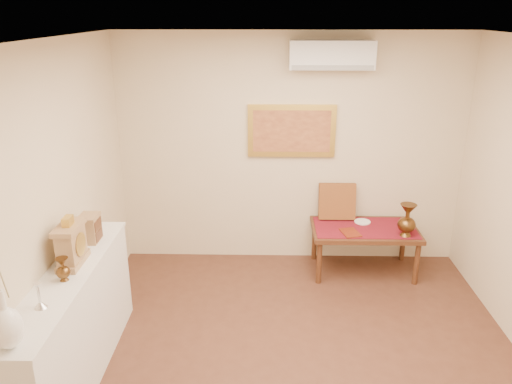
{
  "coord_description": "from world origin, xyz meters",
  "views": [
    {
      "loc": [
        -0.29,
        -3.36,
        2.9
      ],
      "look_at": [
        -0.38,
        1.15,
        1.25
      ],
      "focal_mm": 35.0,
      "sensor_mm": 36.0,
      "label": 1
    }
  ],
  "objects_px": {
    "brass_urn_tall": "(407,217)",
    "mantel_clock": "(71,244)",
    "low_table": "(364,233)",
    "display_ledge": "(74,328)",
    "wooden_chest": "(90,228)"
  },
  "relations": [
    {
      "from": "mantel_clock",
      "to": "low_table",
      "type": "relative_size",
      "value": 0.34
    },
    {
      "from": "brass_urn_tall",
      "to": "mantel_clock",
      "type": "xyz_separation_m",
      "value": [
        -3.08,
        -1.5,
        0.37
      ]
    },
    {
      "from": "brass_urn_tall",
      "to": "mantel_clock",
      "type": "bearing_deg",
      "value": -154.0
    },
    {
      "from": "brass_urn_tall",
      "to": "display_ledge",
      "type": "distance_m",
      "value": 3.52
    },
    {
      "from": "display_ledge",
      "to": "low_table",
      "type": "bearing_deg",
      "value": 35.1
    },
    {
      "from": "mantel_clock",
      "to": "display_ledge",
      "type": "bearing_deg",
      "value": -88.99
    },
    {
      "from": "brass_urn_tall",
      "to": "low_table",
      "type": "relative_size",
      "value": 0.37
    },
    {
      "from": "wooden_chest",
      "to": "mantel_clock",
      "type": "bearing_deg",
      "value": -90.06
    },
    {
      "from": "brass_urn_tall",
      "to": "low_table",
      "type": "xyz_separation_m",
      "value": [
        -0.41,
        0.21,
        -0.3
      ]
    },
    {
      "from": "display_ledge",
      "to": "mantel_clock",
      "type": "distance_m",
      "value": 0.68
    },
    {
      "from": "brass_urn_tall",
      "to": "low_table",
      "type": "distance_m",
      "value": 0.54
    },
    {
      "from": "brass_urn_tall",
      "to": "wooden_chest",
      "type": "distance_m",
      "value": 3.28
    },
    {
      "from": "brass_urn_tall",
      "to": "wooden_chest",
      "type": "xyz_separation_m",
      "value": [
        -3.08,
        -1.08,
        0.32
      ]
    },
    {
      "from": "mantel_clock",
      "to": "wooden_chest",
      "type": "xyz_separation_m",
      "value": [
        0.0,
        0.42,
        -0.05
      ]
    },
    {
      "from": "mantel_clock",
      "to": "low_table",
      "type": "xyz_separation_m",
      "value": [
        2.68,
        1.71,
        -0.67
      ]
    }
  ]
}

